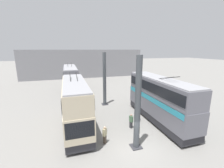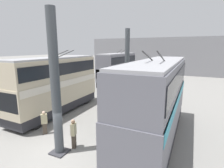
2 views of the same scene
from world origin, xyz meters
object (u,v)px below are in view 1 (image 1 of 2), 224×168
person_aisle_midway (131,121)px  oil_drum (87,98)px  bus_right_far (71,78)px  bus_left_near (159,97)px  person_aisle_foreground (137,132)px  bus_right_near (75,102)px  person_by_right_row (105,134)px  person_by_left_row (139,114)px

person_aisle_midway → oil_drum: (10.44, 3.35, -0.39)m
bus_right_far → person_aisle_midway: bearing=-161.0°
bus_left_near → bus_right_far: bearing=30.9°
person_aisle_foreground → oil_drum: bearing=-95.3°
bus_right_near → person_aisle_midway: (-1.92, -5.67, -2.08)m
person_aisle_midway → oil_drum: bearing=90.0°
person_aisle_foreground → person_by_right_row: bearing=-28.8°
person_by_left_row → bus_right_far: bearing=-25.2°
bus_right_near → bus_right_far: size_ratio=0.91×
oil_drum → person_by_left_row: bearing=-152.0°
oil_drum → person_by_right_row: bearing=179.6°
person_aisle_midway → oil_drum: size_ratio=1.73×
person_by_left_row → person_by_right_row: bearing=71.3°
bus_left_near → bus_right_near: size_ratio=1.12×
bus_right_far → person_by_right_row: size_ratio=6.29×
oil_drum → bus_right_far: bearing=21.0°
person_by_right_row → oil_drum: person_by_right_row is taller
bus_right_near → bus_right_far: bus_right_near is taller
bus_right_near → oil_drum: (8.52, -2.32, -2.47)m
bus_right_far → person_aisle_foreground: bus_right_far is taller
person_by_left_row → oil_drum: person_by_left_row is taller
bus_right_far → person_by_right_row: bearing=-173.0°
bus_left_near → bus_right_far: bus_left_near is taller
person_aisle_foreground → person_aisle_midway: bearing=-118.9°
bus_right_near → person_by_right_row: 4.82m
bus_right_far → person_by_left_row: 16.98m
oil_drum → bus_right_near: bearing=164.7°
person_aisle_midway → person_aisle_foreground: bearing=-118.7°
bus_right_near → oil_drum: size_ratio=10.30×
bus_left_near → bus_right_far: 18.48m
bus_right_far → person_by_right_row: (-18.31, -2.24, -2.04)m
bus_right_far → person_by_right_row: bus_right_far is taller
person_aisle_foreground → oil_drum: person_aisle_foreground is taller
bus_right_near → bus_right_far: (14.56, 0.00, -0.00)m
bus_right_near → person_by_right_row: size_ratio=5.72×
bus_left_near → person_by_right_row: (-2.45, 7.25, -2.08)m
person_by_left_row → bus_left_near: bearing=-155.7°
person_by_right_row → person_aisle_midway: bearing=71.2°
person_by_right_row → person_aisle_foreground: bearing=32.4°
person_by_left_row → person_aisle_foreground: bearing=100.8°
bus_left_near → oil_drum: size_ratio=11.55×
person_by_left_row → person_aisle_midway: size_ratio=1.01×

